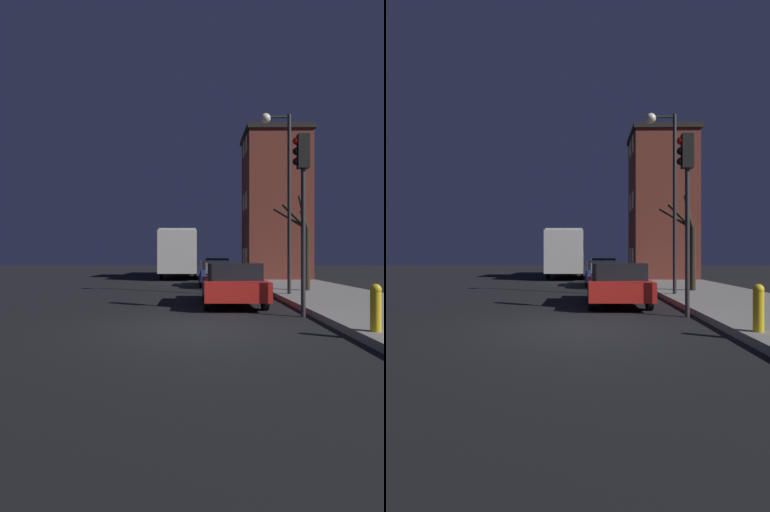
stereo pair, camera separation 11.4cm
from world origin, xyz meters
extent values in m
plane|color=black|center=(0.00, 0.00, 0.00)|extent=(120.00, 120.00, 0.00)
cube|color=brown|center=(5.23, 17.55, 4.80)|extent=(3.97, 4.02, 9.27)
cube|color=black|center=(5.23, 17.55, 9.59)|extent=(4.21, 4.26, 0.30)
cube|color=#F2D172|center=(3.23, 16.85, 1.57)|extent=(0.03, 0.70, 1.10)
cube|color=#F2D172|center=(3.23, 18.24, 1.57)|extent=(0.03, 0.70, 1.10)
cube|color=#F2D172|center=(3.23, 16.85, 5.20)|extent=(0.03, 0.70, 1.10)
cube|color=#F2D172|center=(3.23, 18.24, 5.20)|extent=(0.03, 0.70, 1.10)
cube|color=#F2D172|center=(3.23, 16.85, 8.84)|extent=(0.03, 0.70, 1.10)
cube|color=#F2D172|center=(3.23, 18.24, 8.84)|extent=(0.03, 0.70, 1.10)
cylinder|color=#28282B|center=(3.54, 6.38, 3.58)|extent=(0.14, 0.14, 6.83)
cylinder|color=#28282B|center=(3.09, 6.38, 6.90)|extent=(0.90, 0.09, 0.09)
sphere|color=#F4EAC6|center=(2.64, 6.38, 6.85)|extent=(0.38, 0.38, 0.38)
cylinder|color=#28282B|center=(2.81, 1.69, 1.96)|extent=(0.12, 0.12, 3.91)
cube|color=black|center=(2.81, 1.69, 4.36)|extent=(0.30, 0.24, 0.90)
sphere|color=red|center=(2.63, 1.69, 4.63)|extent=(0.20, 0.20, 0.20)
sphere|color=black|center=(2.63, 1.69, 4.36)|extent=(0.20, 0.20, 0.20)
sphere|color=black|center=(2.63, 1.69, 4.09)|extent=(0.20, 0.20, 0.20)
cylinder|color=#2D2319|center=(4.64, 7.98, 1.47)|extent=(0.27, 0.27, 2.59)
cylinder|color=#2D2319|center=(4.58, 8.34, 3.50)|extent=(0.27, 0.86, 1.53)
cylinder|color=#2D2319|center=(4.44, 7.66, 3.10)|extent=(0.56, 0.77, 0.78)
cylinder|color=#2D2319|center=(4.17, 8.10, 3.29)|extent=(1.08, 0.41, 1.15)
cylinder|color=#2D2319|center=(4.03, 8.34, 3.22)|extent=(1.35, 0.86, 1.01)
cube|color=beige|center=(-1.21, 22.35, 1.88)|extent=(2.51, 11.91, 2.80)
cube|color=black|center=(-1.21, 22.35, 2.39)|extent=(2.53, 10.95, 1.01)
cube|color=#B2B2B2|center=(-1.21, 22.35, 3.34)|extent=(2.38, 11.31, 0.12)
cylinder|color=black|center=(-0.05, 26.22, 0.48)|extent=(0.18, 0.96, 0.96)
cylinder|color=black|center=(-2.38, 26.22, 0.48)|extent=(0.18, 0.96, 0.96)
cylinder|color=black|center=(-0.05, 18.48, 0.48)|extent=(0.18, 0.96, 0.96)
cylinder|color=black|center=(-2.38, 18.48, 0.48)|extent=(0.18, 0.96, 0.96)
cube|color=#B21E19|center=(1.17, 4.47, 0.57)|extent=(1.90, 4.49, 0.57)
cube|color=black|center=(1.17, 4.24, 1.12)|extent=(1.67, 2.34, 0.52)
cylinder|color=black|center=(2.03, 5.93, 0.29)|extent=(0.18, 0.58, 0.58)
cylinder|color=black|center=(0.31, 5.93, 0.29)|extent=(0.18, 0.58, 0.58)
cylinder|color=black|center=(2.03, 3.01, 0.29)|extent=(0.18, 0.58, 0.58)
cylinder|color=black|center=(0.31, 3.01, 0.29)|extent=(0.18, 0.58, 0.58)
cube|color=navy|center=(1.01, 12.66, 0.61)|extent=(1.70, 4.26, 0.57)
cube|color=black|center=(1.01, 12.45, 1.13)|extent=(1.50, 2.21, 0.47)
cylinder|color=black|center=(1.77, 14.04, 0.32)|extent=(0.18, 0.64, 0.64)
cylinder|color=black|center=(0.25, 14.04, 0.32)|extent=(0.18, 0.64, 0.64)
cylinder|color=black|center=(1.77, 11.28, 0.32)|extent=(0.18, 0.64, 0.64)
cylinder|color=black|center=(0.25, 11.28, 0.32)|extent=(0.18, 0.64, 0.64)
cube|color=black|center=(1.45, 19.92, 0.67)|extent=(1.84, 3.82, 0.66)
cube|color=black|center=(1.45, 19.73, 1.23)|extent=(1.62, 1.99, 0.46)
cylinder|color=black|center=(2.29, 21.16, 0.34)|extent=(0.18, 0.68, 0.68)
cylinder|color=black|center=(0.62, 21.16, 0.34)|extent=(0.18, 0.68, 0.68)
cylinder|color=black|center=(2.29, 18.68, 0.34)|extent=(0.18, 0.68, 0.68)
cylinder|color=black|center=(0.62, 18.68, 0.34)|extent=(0.18, 0.68, 0.68)
cylinder|color=gold|center=(3.40, -1.22, 0.55)|extent=(0.20, 0.20, 0.75)
sphere|color=gold|center=(3.40, -1.22, 0.97)|extent=(0.21, 0.21, 0.21)
camera|label=1|loc=(-0.02, -8.82, 1.60)|focal=28.00mm
camera|label=2|loc=(0.09, -8.82, 1.60)|focal=28.00mm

